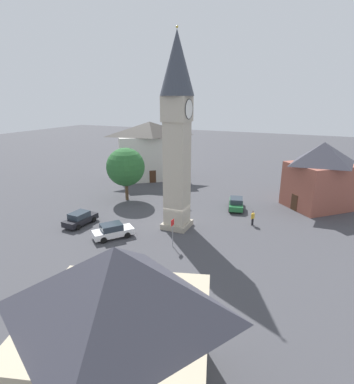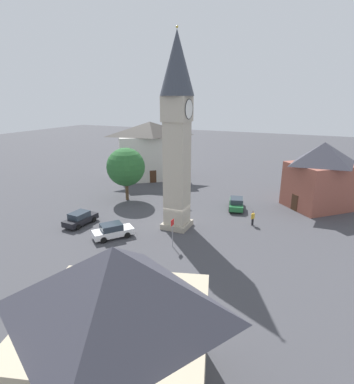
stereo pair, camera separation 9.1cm
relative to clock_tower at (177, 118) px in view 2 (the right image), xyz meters
name	(u,v)px [view 2 (the right image)]	position (x,y,z in m)	size (l,w,h in m)	color
ground_plane	(177,227)	(0.00, 0.00, -11.85)	(200.00, 200.00, 0.00)	#424247
clock_tower	(177,118)	(0.00, 0.00, 0.00)	(3.42, 3.42, 20.27)	#A59C89
car_blue_kerb	(236,203)	(8.44, -4.57, -11.09)	(4.41, 2.63, 1.53)	#236B38
car_silver_kerb	(113,231)	(-5.23, 4.88, -11.09)	(4.29, 3.86, 1.53)	white
car_red_corner	(80,218)	(-3.97, 10.25, -11.09)	(4.21, 1.98, 1.53)	black
pedestrian	(253,217)	(3.99, -7.57, -10.84)	(0.51, 0.36, 1.69)	black
tree	(126,167)	(5.87, 10.42, -7.15)	(5.28, 5.28, 7.35)	brown
building_shop_left	(321,175)	(13.56, -14.04, -7.49)	(9.87, 9.90, 8.55)	#995142
building_terrace_right	(150,150)	(17.46, 13.05, -6.80)	(11.10, 12.22, 9.93)	beige
building_corner_back	(118,329)	(-19.95, -6.28, -7.66)	(9.50, 9.95, 8.19)	tan
lamp_post	(177,174)	(8.87, 4.03, -8.11)	(0.36, 0.36, 5.69)	black
road_sign	(172,228)	(-4.46, -1.56, -9.95)	(0.60, 0.07, 2.80)	gray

